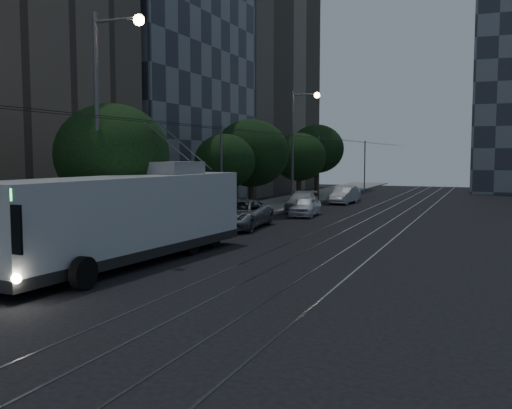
{
  "coord_description": "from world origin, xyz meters",
  "views": [
    {
      "loc": [
        9.29,
        -19.82,
        4.27
      ],
      "look_at": [
        -0.01,
        2.51,
        2.15
      ],
      "focal_mm": 40.0,
      "sensor_mm": 36.0,
      "label": 1
    }
  ],
  "objects_px": {
    "car_white_a": "(305,206)",
    "car_white_b": "(302,202)",
    "streetlamp_far": "(297,137)",
    "trolleybus": "(128,217)",
    "pickup_silver": "(239,214)",
    "streetlamp_near": "(105,112)",
    "car_white_d": "(348,193)",
    "car_white_c": "(344,195)"
  },
  "relations": [
    {
      "from": "car_white_a",
      "to": "car_white_b",
      "type": "height_order",
      "value": "car_white_b"
    },
    {
      "from": "streetlamp_far",
      "to": "car_white_a",
      "type": "bearing_deg",
      "value": -64.87
    },
    {
      "from": "trolleybus",
      "to": "pickup_silver",
      "type": "distance_m",
      "value": 11.52
    },
    {
      "from": "streetlamp_near",
      "to": "car_white_a",
      "type": "bearing_deg",
      "value": 82.09
    },
    {
      "from": "car_white_d",
      "to": "streetlamp_far",
      "type": "xyz_separation_m",
      "value": [
        -1.76,
        -9.47,
        4.85
      ]
    },
    {
      "from": "car_white_c",
      "to": "streetlamp_near",
      "type": "distance_m",
      "value": 30.24
    },
    {
      "from": "car_white_a",
      "to": "car_white_d",
      "type": "distance_m",
      "value": 13.94
    },
    {
      "from": "car_white_c",
      "to": "streetlamp_near",
      "type": "height_order",
      "value": "streetlamp_near"
    },
    {
      "from": "trolleybus",
      "to": "car_white_c",
      "type": "xyz_separation_m",
      "value": [
        1.18,
        30.23,
        -1.11
      ]
    },
    {
      "from": "car_white_d",
      "to": "pickup_silver",
      "type": "bearing_deg",
      "value": -94.08
    },
    {
      "from": "car_white_c",
      "to": "car_white_d",
      "type": "bearing_deg",
      "value": 101.32
    },
    {
      "from": "car_white_d",
      "to": "streetlamp_near",
      "type": "distance_m",
      "value": 33.04
    },
    {
      "from": "trolleybus",
      "to": "car_white_b",
      "type": "height_order",
      "value": "trolleybus"
    },
    {
      "from": "trolleybus",
      "to": "streetlamp_far",
      "type": "distance_m",
      "value": 23.97
    },
    {
      "from": "streetlamp_near",
      "to": "streetlamp_far",
      "type": "bearing_deg",
      "value": 88.79
    },
    {
      "from": "car_white_c",
      "to": "car_white_d",
      "type": "xyz_separation_m",
      "value": [
        -0.34,
        2.88,
        0.04
      ]
    },
    {
      "from": "streetlamp_far",
      "to": "car_white_b",
      "type": "bearing_deg",
      "value": -56.97
    },
    {
      "from": "car_white_c",
      "to": "streetlamp_far",
      "type": "xyz_separation_m",
      "value": [
        -2.1,
        -6.59,
        4.89
      ]
    },
    {
      "from": "pickup_silver",
      "to": "car_white_a",
      "type": "relative_size",
      "value": 1.47
    },
    {
      "from": "car_white_d",
      "to": "trolleybus",
      "type": "bearing_deg",
      "value": -92.19
    },
    {
      "from": "trolleybus",
      "to": "pickup_silver",
      "type": "height_order",
      "value": "trolleybus"
    },
    {
      "from": "car_white_b",
      "to": "streetlamp_far",
      "type": "height_order",
      "value": "streetlamp_far"
    },
    {
      "from": "car_white_b",
      "to": "streetlamp_far",
      "type": "bearing_deg",
      "value": 113.58
    },
    {
      "from": "car_white_b",
      "to": "car_white_d",
      "type": "relative_size",
      "value": 1.12
    },
    {
      "from": "trolleybus",
      "to": "car_white_b",
      "type": "relative_size",
      "value": 2.67
    },
    {
      "from": "streetlamp_near",
      "to": "car_white_b",
      "type": "bearing_deg",
      "value": 86.7
    },
    {
      "from": "pickup_silver",
      "to": "streetlamp_far",
      "type": "bearing_deg",
      "value": 87.87
    },
    {
      "from": "car_white_c",
      "to": "streetlamp_far",
      "type": "relative_size",
      "value": 0.47
    },
    {
      "from": "trolleybus",
      "to": "car_white_d",
      "type": "bearing_deg",
      "value": 93.19
    },
    {
      "from": "car_white_a",
      "to": "pickup_silver",
      "type": "bearing_deg",
      "value": -105.24
    },
    {
      "from": "trolleybus",
      "to": "streetlamp_near",
      "type": "relative_size",
      "value": 1.34
    },
    {
      "from": "car_white_a",
      "to": "car_white_b",
      "type": "bearing_deg",
      "value": 108.45
    },
    {
      "from": "car_white_b",
      "to": "car_white_d",
      "type": "distance_m",
      "value": 10.7
    },
    {
      "from": "trolleybus",
      "to": "pickup_silver",
      "type": "xyz_separation_m",
      "value": [
        -0.42,
        11.47,
        -1.01
      ]
    },
    {
      "from": "car_white_a",
      "to": "trolleybus",
      "type": "bearing_deg",
      "value": -97.03
    },
    {
      "from": "pickup_silver",
      "to": "car_white_b",
      "type": "relative_size",
      "value": 1.19
    },
    {
      "from": "trolleybus",
      "to": "car_white_a",
      "type": "bearing_deg",
      "value": 91.13
    },
    {
      "from": "trolleybus",
      "to": "car_white_b",
      "type": "xyz_separation_m",
      "value": [
        -0.15,
        22.46,
        -1.11
      ]
    },
    {
      "from": "car_white_b",
      "to": "car_white_d",
      "type": "bearing_deg",
      "value": 75.27
    },
    {
      "from": "streetlamp_far",
      "to": "car_white_d",
      "type": "bearing_deg",
      "value": 79.46
    },
    {
      "from": "trolleybus",
      "to": "streetlamp_far",
      "type": "xyz_separation_m",
      "value": [
        -0.92,
        23.65,
        3.78
      ]
    },
    {
      "from": "car_white_a",
      "to": "car_white_d",
      "type": "height_order",
      "value": "car_white_d"
    }
  ]
}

